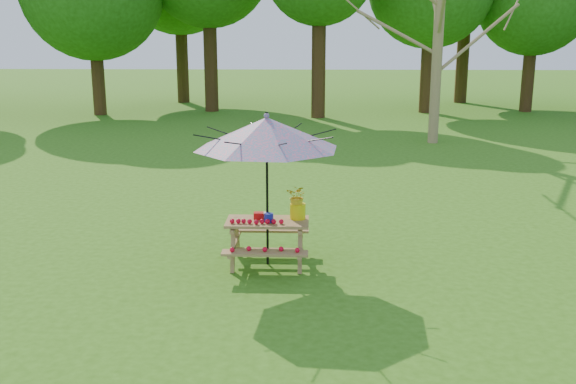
{
  "coord_description": "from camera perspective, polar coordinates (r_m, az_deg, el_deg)",
  "views": [
    {
      "loc": [
        -0.46,
        -5.45,
        3.28
      ],
      "look_at": [
        -0.8,
        3.49,
        1.1
      ],
      "focal_mm": 40.0,
      "sensor_mm": 36.0,
      "label": 1
    }
  ],
  "objects": [
    {
      "name": "patio_umbrella",
      "position": [
        9.06,
        -1.9,
        5.24
      ],
      "size": [
        2.63,
        2.63,
        2.25
      ],
      "color": "black",
      "rests_on": "ground"
    },
    {
      "name": "produce_bins",
      "position": [
        9.35,
        -2.12,
        -2.18
      ],
      "size": [
        0.3,
        0.38,
        0.13
      ],
      "color": "red",
      "rests_on": "picnic_table"
    },
    {
      "name": "flower_bucket",
      "position": [
        9.35,
        0.87,
        -0.78
      ],
      "size": [
        0.39,
        0.36,
        0.51
      ],
      "color": "yellow",
      "rests_on": "picnic_table"
    },
    {
      "name": "picnic_table",
      "position": [
        9.43,
        -1.83,
        -4.56
      ],
      "size": [
        1.2,
        1.32,
        0.67
      ],
      "color": "olive",
      "rests_on": "ground"
    },
    {
      "name": "tomatoes_row",
      "position": [
        9.16,
        -2.86,
        -2.64
      ],
      "size": [
        0.77,
        0.13,
        0.07
      ],
      "primitive_type": null,
      "color": "red",
      "rests_on": "picnic_table"
    }
  ]
}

